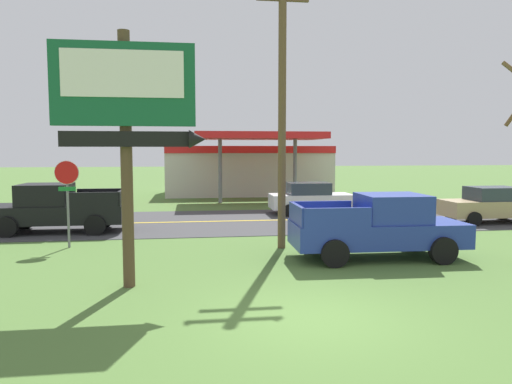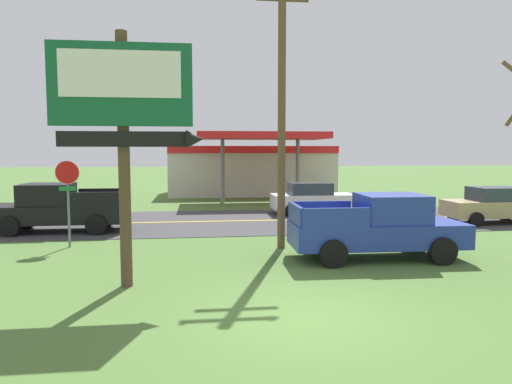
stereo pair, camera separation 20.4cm
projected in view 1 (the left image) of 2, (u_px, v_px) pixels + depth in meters
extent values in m
plane|color=#4C7033|center=(311.00, 318.00, 9.35)|extent=(180.00, 180.00, 0.00)
cube|color=#3D3D3F|center=(241.00, 221.00, 22.18)|extent=(140.00, 8.00, 0.02)
cube|color=gold|center=(241.00, 221.00, 22.18)|extent=(126.00, 0.20, 0.01)
cylinder|color=brown|center=(127.00, 161.00, 11.29)|extent=(0.28, 0.28, 6.06)
cube|color=#145633|center=(124.00, 84.00, 10.96)|extent=(3.27, 0.16, 1.91)
cube|color=white|center=(123.00, 73.00, 10.85)|extent=(2.75, 0.03, 1.07)
cube|color=black|center=(125.00, 139.00, 11.07)|extent=(2.94, 0.12, 0.36)
cone|color=black|center=(197.00, 139.00, 11.29)|extent=(0.40, 0.44, 0.44)
cylinder|color=slate|center=(68.00, 215.00, 16.09)|extent=(0.08, 0.08, 2.20)
cylinder|color=red|center=(67.00, 173.00, 15.93)|extent=(0.76, 0.03, 0.76)
cylinder|color=white|center=(67.00, 172.00, 15.95)|extent=(0.80, 0.01, 0.80)
cube|color=#19722D|center=(67.00, 189.00, 15.98)|extent=(0.56, 0.03, 0.14)
cylinder|color=brown|center=(282.00, 106.00, 15.72)|extent=(0.26, 0.26, 9.47)
cube|color=beige|center=(247.00, 170.00, 36.19)|extent=(12.00, 6.00, 3.60)
cube|color=red|center=(252.00, 150.00, 33.04)|extent=(12.00, 0.12, 0.50)
cube|color=red|center=(258.00, 136.00, 30.06)|extent=(8.00, 5.00, 0.40)
cylinder|color=slate|center=(220.00, 169.00, 29.92)|extent=(0.24, 0.24, 4.20)
cylinder|color=slate|center=(295.00, 169.00, 30.57)|extent=(0.24, 0.24, 4.20)
cube|color=#233893|center=(377.00, 234.00, 14.53)|extent=(5.24, 2.07, 0.72)
cube|color=#233893|center=(392.00, 208.00, 14.51)|extent=(1.94, 1.84, 0.84)
cube|color=#28333D|center=(420.00, 208.00, 14.62)|extent=(0.13, 1.66, 0.71)
cube|color=#233893|center=(321.00, 210.00, 15.21)|extent=(1.95, 0.16, 0.56)
cube|color=#233893|center=(338.00, 218.00, 13.39)|extent=(1.95, 0.16, 0.56)
cube|color=#233893|center=(297.00, 214.00, 14.19)|extent=(0.16, 1.88, 0.56)
cylinder|color=black|center=(413.00, 238.00, 15.72)|extent=(0.81, 0.30, 0.80)
cylinder|color=black|center=(443.00, 251.00, 13.78)|extent=(0.81, 0.30, 0.80)
cylinder|color=black|center=(318.00, 240.00, 15.34)|extent=(0.81, 0.30, 0.80)
cylinder|color=black|center=(335.00, 253.00, 13.41)|extent=(0.81, 0.30, 0.80)
cube|color=black|center=(58.00, 214.00, 19.11)|extent=(5.20, 1.96, 0.72)
cube|color=black|center=(46.00, 194.00, 18.98)|extent=(1.90, 1.80, 0.84)
cube|color=#28333D|center=(22.00, 195.00, 18.86)|extent=(0.10, 1.66, 0.71)
cube|color=black|center=(92.00, 200.00, 18.36)|extent=(1.95, 0.12, 0.56)
cube|color=black|center=(101.00, 195.00, 20.17)|extent=(1.95, 0.12, 0.56)
cube|color=black|center=(122.00, 197.00, 19.40)|extent=(0.12, 1.88, 0.56)
cylinder|color=black|center=(7.00, 227.00, 17.96)|extent=(0.80, 0.28, 0.80)
cylinder|color=black|center=(25.00, 220.00, 19.89)|extent=(0.80, 0.28, 0.80)
cylinder|color=black|center=(95.00, 225.00, 18.39)|extent=(0.80, 0.28, 0.80)
cylinder|color=black|center=(104.00, 218.00, 20.33)|extent=(0.80, 0.28, 0.80)
cube|color=tan|center=(489.00, 208.00, 21.65)|extent=(4.20, 1.76, 0.72)
cube|color=#2D3842|center=(493.00, 193.00, 21.62)|extent=(2.10, 1.56, 0.60)
cylinder|color=black|center=(474.00, 219.00, 20.64)|extent=(0.64, 0.24, 0.64)
cylinder|color=black|center=(452.00, 214.00, 22.38)|extent=(0.64, 0.24, 0.64)
cylinder|color=black|center=(503.00, 213.00, 22.73)|extent=(0.64, 0.24, 0.64)
cube|color=silver|center=(311.00, 201.00, 24.61)|extent=(4.20, 1.76, 0.72)
cube|color=#2D3842|center=(308.00, 188.00, 24.54)|extent=(2.10, 1.56, 0.60)
cylinder|color=black|center=(330.00, 206.00, 25.69)|extent=(0.64, 0.24, 0.64)
cylinder|color=black|center=(340.00, 210.00, 23.95)|extent=(0.64, 0.24, 0.64)
cylinder|color=black|center=(283.00, 206.00, 25.34)|extent=(0.64, 0.24, 0.64)
cylinder|color=black|center=(290.00, 210.00, 23.60)|extent=(0.64, 0.24, 0.64)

